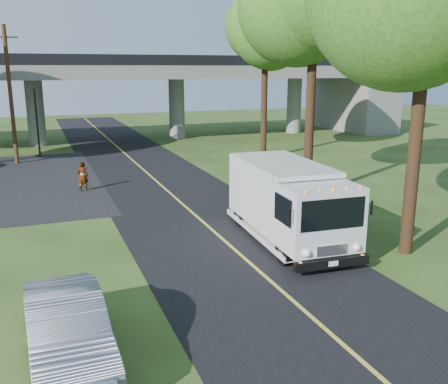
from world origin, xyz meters
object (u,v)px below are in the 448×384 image
pedestrian (83,176)px  traffic_signal (36,113)px  tree_right_far (269,37)px  utility_pole (10,94)px  silver_sedan (67,330)px  step_van (288,200)px

pedestrian → traffic_signal: bearing=-74.9°
tree_right_far → pedestrian: bearing=-157.5°
traffic_signal → utility_pole: bearing=-126.9°
tree_right_far → silver_sedan: tree_right_far is taller
tree_right_far → silver_sedan: 27.46m
utility_pole → tree_right_far: bearing=-14.0°
utility_pole → pedestrian: utility_pole is taller
tree_right_far → pedestrian: (-13.31, -5.51, -7.52)m
traffic_signal → utility_pole: utility_pole is taller
traffic_signal → tree_right_far: bearing=-22.1°
tree_right_far → pedestrian: size_ratio=7.04×
silver_sedan → utility_pole: bearing=90.7°
traffic_signal → silver_sedan: traffic_signal is taller
tree_right_far → silver_sedan: size_ratio=2.36×
tree_right_far → step_van: size_ratio=1.57×
traffic_signal → step_van: size_ratio=0.74×
pedestrian → utility_pole: bearing=-64.8°
utility_pole → silver_sedan: utility_pole is taller
step_van → silver_sedan: bearing=-143.5°
step_van → pedestrian: (-6.31, 10.74, -0.78)m
traffic_signal → tree_right_far: 17.18m
utility_pole → tree_right_far: size_ratio=0.82×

